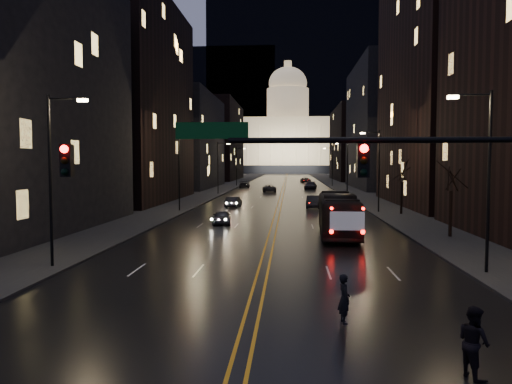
% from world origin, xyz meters
% --- Properties ---
extents(ground, '(900.00, 900.00, 0.00)m').
position_xyz_m(ground, '(0.00, 0.00, 0.00)').
color(ground, black).
rests_on(ground, ground).
extents(road, '(20.00, 320.00, 0.02)m').
position_xyz_m(road, '(0.00, 130.00, 0.01)').
color(road, black).
rests_on(road, ground).
extents(sidewalk_left, '(8.00, 320.00, 0.16)m').
position_xyz_m(sidewalk_left, '(-14.00, 130.00, 0.08)').
color(sidewalk_left, black).
rests_on(sidewalk_left, ground).
extents(sidewalk_right, '(8.00, 320.00, 0.16)m').
position_xyz_m(sidewalk_right, '(14.00, 130.00, 0.08)').
color(sidewalk_right, black).
rests_on(sidewalk_right, ground).
extents(center_line, '(0.62, 320.00, 0.01)m').
position_xyz_m(center_line, '(0.00, 130.00, 0.03)').
color(center_line, orange).
rests_on(center_line, road).
extents(building_left_mid, '(12.00, 30.00, 28.00)m').
position_xyz_m(building_left_mid, '(-21.00, 54.00, 14.00)').
color(building_left_mid, black).
rests_on(building_left_mid, ground).
extents(building_left_far, '(12.00, 34.00, 20.00)m').
position_xyz_m(building_left_far, '(-21.00, 92.00, 10.00)').
color(building_left_far, black).
rests_on(building_left_far, ground).
extents(building_left_dist, '(12.00, 40.00, 24.00)m').
position_xyz_m(building_left_dist, '(-21.00, 140.00, 12.00)').
color(building_left_dist, black).
rests_on(building_left_dist, ground).
extents(building_right_tall, '(12.00, 30.00, 38.00)m').
position_xyz_m(building_right_tall, '(21.00, 50.00, 19.00)').
color(building_right_tall, black).
rests_on(building_right_tall, ground).
extents(building_right_mid, '(12.00, 34.00, 26.00)m').
position_xyz_m(building_right_mid, '(21.00, 92.00, 13.00)').
color(building_right_mid, black).
rests_on(building_right_mid, ground).
extents(building_right_dist, '(12.00, 40.00, 22.00)m').
position_xyz_m(building_right_dist, '(21.00, 140.00, 11.00)').
color(building_right_dist, black).
rests_on(building_right_dist, ground).
extents(mountain_ridge, '(520.00, 60.00, 130.00)m').
position_xyz_m(mountain_ridge, '(40.00, 380.00, 65.00)').
color(mountain_ridge, black).
rests_on(mountain_ridge, ground).
extents(capitol, '(90.00, 50.00, 58.50)m').
position_xyz_m(capitol, '(0.00, 250.00, 17.15)').
color(capitol, black).
rests_on(capitol, ground).
extents(traffic_signal, '(17.29, 0.45, 7.00)m').
position_xyz_m(traffic_signal, '(5.91, -0.00, 5.10)').
color(traffic_signal, black).
rests_on(traffic_signal, ground).
extents(streetlamp_right_near, '(2.13, 0.25, 9.00)m').
position_xyz_m(streetlamp_right_near, '(10.81, 10.00, 5.08)').
color(streetlamp_right_near, black).
rests_on(streetlamp_right_near, ground).
extents(streetlamp_left_near, '(2.13, 0.25, 9.00)m').
position_xyz_m(streetlamp_left_near, '(-10.81, 10.00, 5.08)').
color(streetlamp_left_near, black).
rests_on(streetlamp_left_near, ground).
extents(streetlamp_right_mid, '(2.13, 0.25, 9.00)m').
position_xyz_m(streetlamp_right_mid, '(10.81, 40.00, 5.08)').
color(streetlamp_right_mid, black).
rests_on(streetlamp_right_mid, ground).
extents(streetlamp_left_mid, '(2.13, 0.25, 9.00)m').
position_xyz_m(streetlamp_left_mid, '(-10.81, 40.00, 5.08)').
color(streetlamp_left_mid, black).
rests_on(streetlamp_left_mid, ground).
extents(streetlamp_right_far, '(2.13, 0.25, 9.00)m').
position_xyz_m(streetlamp_right_far, '(10.81, 70.00, 5.08)').
color(streetlamp_right_far, black).
rests_on(streetlamp_right_far, ground).
extents(streetlamp_left_far, '(2.13, 0.25, 9.00)m').
position_xyz_m(streetlamp_left_far, '(-10.81, 70.00, 5.08)').
color(streetlamp_left_far, black).
rests_on(streetlamp_left_far, ground).
extents(streetlamp_right_dist, '(2.13, 0.25, 9.00)m').
position_xyz_m(streetlamp_right_dist, '(10.81, 100.00, 5.08)').
color(streetlamp_right_dist, black).
rests_on(streetlamp_right_dist, ground).
extents(streetlamp_left_dist, '(2.13, 0.25, 9.00)m').
position_xyz_m(streetlamp_left_dist, '(-10.81, 100.00, 5.08)').
color(streetlamp_left_dist, black).
rests_on(streetlamp_left_dist, ground).
extents(tree_right_mid, '(2.40, 2.40, 6.65)m').
position_xyz_m(tree_right_mid, '(13.00, 22.00, 4.53)').
color(tree_right_mid, black).
rests_on(tree_right_mid, ground).
extents(tree_right_far, '(2.40, 2.40, 6.65)m').
position_xyz_m(tree_right_far, '(13.00, 38.00, 4.53)').
color(tree_right_far, black).
rests_on(tree_right_far, ground).
extents(bus, '(3.15, 11.62, 3.21)m').
position_xyz_m(bus, '(5.01, 23.08, 1.61)').
color(bus, black).
rests_on(bus, ground).
extents(oncoming_car_a, '(2.05, 4.13, 1.35)m').
position_xyz_m(oncoming_car_a, '(-4.70, 29.00, 0.68)').
color(oncoming_car_a, black).
rests_on(oncoming_car_a, ground).
extents(oncoming_car_b, '(1.77, 4.20, 1.35)m').
position_xyz_m(oncoming_car_b, '(-5.57, 45.79, 0.67)').
color(oncoming_car_b, black).
rests_on(oncoming_car_b, ground).
extents(oncoming_car_c, '(2.86, 5.30, 1.41)m').
position_xyz_m(oncoming_car_c, '(-2.50, 77.69, 0.71)').
color(oncoming_car_c, black).
rests_on(oncoming_car_c, ground).
extents(oncoming_car_d, '(2.41, 5.40, 1.54)m').
position_xyz_m(oncoming_car_d, '(-8.50, 92.68, 0.77)').
color(oncoming_car_d, black).
rests_on(oncoming_car_d, ground).
extents(receding_car_a, '(1.92, 4.68, 1.51)m').
position_xyz_m(receding_car_a, '(4.17, 45.55, 0.75)').
color(receding_car_a, black).
rests_on(receding_car_a, ground).
extents(receding_car_b, '(2.07, 4.68, 1.57)m').
position_xyz_m(receding_car_b, '(7.44, 57.51, 0.78)').
color(receding_car_b, black).
rests_on(receding_car_b, ground).
extents(receding_car_c, '(2.93, 5.82, 1.62)m').
position_xyz_m(receding_car_c, '(5.53, 86.42, 0.81)').
color(receding_car_c, black).
rests_on(receding_car_c, ground).
extents(receding_car_d, '(2.96, 5.46, 1.45)m').
position_xyz_m(receding_car_d, '(5.56, 119.99, 0.73)').
color(receding_car_d, black).
rests_on(receding_car_d, ground).
extents(pedestrian_a, '(0.54, 0.70, 1.72)m').
position_xyz_m(pedestrian_a, '(3.22, 2.12, 0.86)').
color(pedestrian_a, black).
rests_on(pedestrian_a, ground).
extents(pedestrian_b, '(0.78, 1.02, 1.87)m').
position_xyz_m(pedestrian_b, '(6.09, -2.00, 0.94)').
color(pedestrian_b, black).
rests_on(pedestrian_b, ground).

